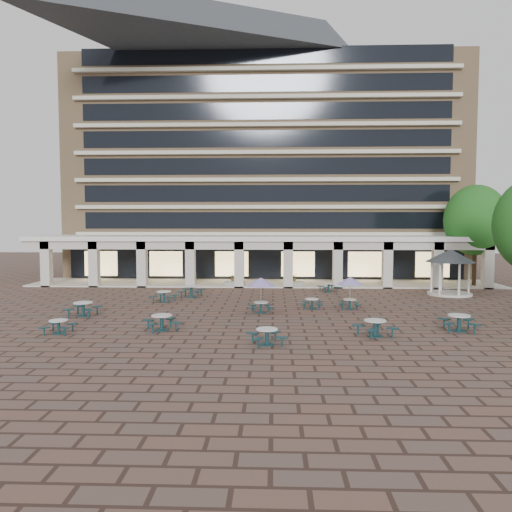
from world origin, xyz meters
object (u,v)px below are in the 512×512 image
object	(u,v)px
gazebo	(450,261)
planter_right	(294,282)
picnic_table_2	(267,335)
planter_left	(233,282)
picnic_table_0	(59,325)
picnic_table_3	(459,321)

from	to	relation	value
gazebo	planter_right	xyz separation A→B (m)	(-11.91, 4.21, -2.23)
picnic_table_2	planter_left	xyz separation A→B (m)	(-3.25, 20.48, -0.02)
picnic_table_0	picnic_table_2	bearing A→B (deg)	-10.76
picnic_table_0	planter_right	bearing A→B (deg)	55.02
planter_right	picnic_table_3	bearing A→B (deg)	-65.40
planter_right	picnic_table_2	bearing A→B (deg)	-95.81
picnic_table_2	planter_right	world-z (taller)	planter_right
gazebo	planter_left	distance (m)	17.89
picnic_table_0	picnic_table_3	size ratio (longest dim) A/B	0.76
picnic_table_3	gazebo	bearing A→B (deg)	80.44
picnic_table_0	gazebo	bearing A→B (deg)	29.69
gazebo	planter_left	bearing A→B (deg)	166.27
picnic_table_3	planter_right	world-z (taller)	planter_right
gazebo	picnic_table_0	bearing A→B (deg)	-149.81
planter_right	picnic_table_0	bearing A→B (deg)	-124.47
planter_left	picnic_table_3	bearing A→B (deg)	-52.47
picnic_table_0	picnic_table_2	size ratio (longest dim) A/B	0.80
picnic_table_0	planter_left	world-z (taller)	planter_left
picnic_table_2	picnic_table_3	world-z (taller)	picnic_table_3
planter_right	planter_left	bearing A→B (deg)	180.00
picnic_table_2	planter_right	distance (m)	20.58
picnic_table_0	picnic_table_2	distance (m)	10.82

